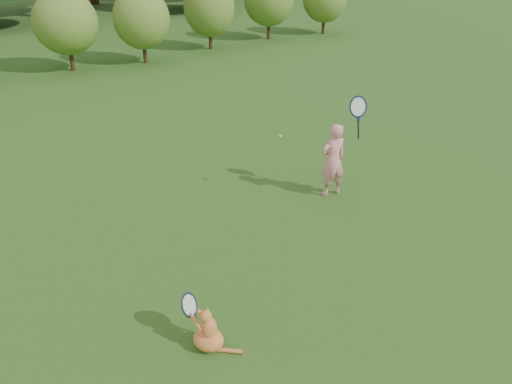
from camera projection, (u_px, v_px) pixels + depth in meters
ground at (279, 258)px, 7.34m from camera, size 100.00×100.00×0.00m
shrub_row at (15, 34)px, 15.79m from camera, size 28.00×3.00×2.80m
child at (334, 158)px, 8.80m from camera, size 0.80×0.55×2.02m
cat at (207, 328)px, 5.65m from camera, size 0.50×0.82×0.72m
tennis_ball at (280, 136)px, 8.63m from camera, size 0.07×0.07×0.07m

